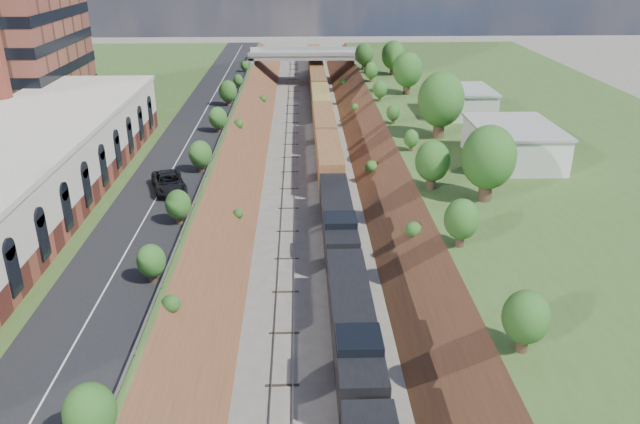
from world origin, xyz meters
TOP-DOWN VIEW (x-y plane):
  - platform_left at (-33.00, 60.00)m, footprint 44.00×180.00m
  - platform_right at (33.00, 60.00)m, footprint 44.00×180.00m
  - embankment_left at (-11.00, 60.00)m, footprint 10.00×180.00m
  - embankment_right at (11.00, 60.00)m, footprint 10.00×180.00m
  - rail_left_track at (-2.60, 60.00)m, footprint 1.58×180.00m
  - rail_right_track at (2.60, 60.00)m, footprint 1.58×180.00m
  - road at (-15.50, 60.00)m, footprint 8.00×180.00m
  - guardrail at (-11.40, 59.80)m, footprint 0.10×171.00m
  - commercial_building at (-28.00, 38.00)m, footprint 14.30×62.30m
  - overpass at (0.00, 122.00)m, footprint 24.50×8.30m
  - white_building_near at (23.50, 52.00)m, footprint 9.00×12.00m
  - white_building_far at (23.00, 74.00)m, footprint 8.00×10.00m
  - tree_right_large at (17.00, 40.00)m, footprint 5.25×5.25m
  - tree_left_crest at (-11.80, 20.00)m, footprint 2.45×2.45m
  - freight_train at (2.60, 75.22)m, footprint 3.09×157.45m
  - suv at (-14.56, 43.41)m, footprint 4.84×7.09m

SIDE VIEW (x-z plane):
  - embankment_left at x=-11.00m, z-range -5.00..5.00m
  - embankment_right at x=11.00m, z-range -5.00..5.00m
  - rail_left_track at x=-2.60m, z-range 0.00..0.18m
  - rail_right_track at x=2.60m, z-range 0.00..0.18m
  - platform_left at x=-33.00m, z-range 0.00..5.00m
  - platform_right at x=33.00m, z-range 0.00..5.00m
  - freight_train at x=2.60m, z-range 0.33..4.94m
  - overpass at x=0.00m, z-range 1.22..8.62m
  - road at x=-15.50m, z-range 5.00..5.10m
  - guardrail at x=-11.40m, z-range 5.20..5.90m
  - suv at x=-14.56m, z-range 5.10..6.90m
  - white_building_far at x=23.00m, z-range 5.00..8.60m
  - white_building_near at x=23.50m, z-range 5.00..9.00m
  - tree_left_crest at x=-11.80m, z-range 5.26..8.82m
  - commercial_building at x=-28.00m, z-range 5.01..12.01m
  - tree_right_large at x=17.00m, z-range 5.58..13.19m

